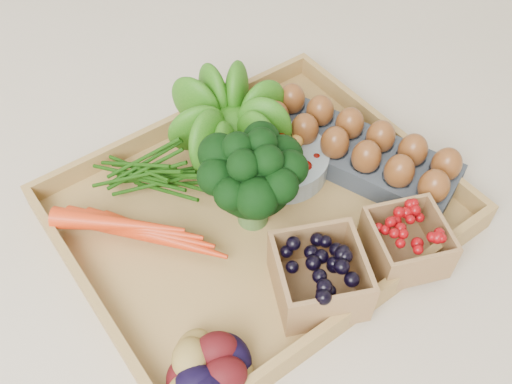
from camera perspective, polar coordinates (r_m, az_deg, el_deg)
ground at (r=0.88m, az=-0.00°, el=-2.47°), size 4.00×4.00×0.00m
tray at (r=0.88m, az=-0.00°, el=-2.18°), size 0.55×0.45×0.01m
carrots at (r=0.84m, az=-12.00°, el=-3.63°), size 0.22×0.15×0.05m
lettuce at (r=0.91m, az=-2.61°, el=7.30°), size 0.14×0.14×0.14m
broccoli at (r=0.81m, az=-0.33°, el=-0.19°), size 0.15×0.15×0.12m
cherry_bowl at (r=0.91m, az=2.66°, el=3.08°), size 0.15×0.15×0.04m
egg_carton at (r=0.93m, az=9.86°, el=3.72°), size 0.22×0.34×0.04m
potatoes at (r=0.70m, az=-4.90°, el=-16.96°), size 0.15×0.15×0.08m
punnet_blackberry at (r=0.76m, az=6.34°, el=-8.32°), size 0.15×0.15×0.08m
punnet_raspberry at (r=0.82m, az=14.81°, el=-4.87°), size 0.13×0.13×0.07m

